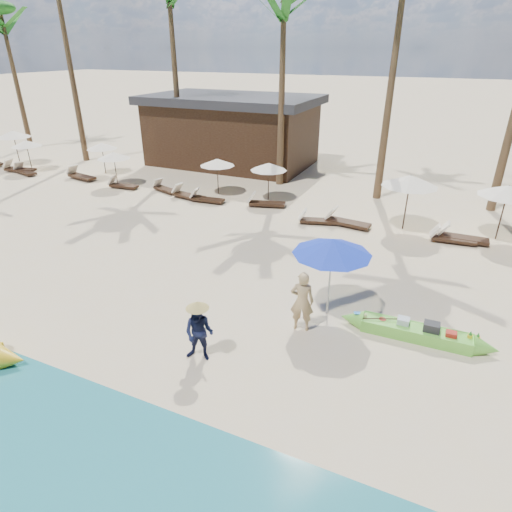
% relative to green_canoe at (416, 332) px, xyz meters
% --- Properties ---
extents(ground, '(240.00, 240.00, 0.00)m').
position_rel_green_canoe_xyz_m(ground, '(-5.24, -2.35, -0.19)').
color(ground, beige).
rests_on(ground, ground).
extents(wet_sand_strip, '(240.00, 4.50, 0.01)m').
position_rel_green_canoe_xyz_m(wet_sand_strip, '(-5.24, -7.35, -0.19)').
color(wet_sand_strip, tan).
rests_on(wet_sand_strip, ground).
extents(green_canoe, '(4.47, 0.66, 0.57)m').
position_rel_green_canoe_xyz_m(green_canoe, '(0.00, 0.00, 0.00)').
color(green_canoe, '#6ACD3E').
rests_on(green_canoe, ground).
extents(tourist, '(0.71, 0.54, 1.75)m').
position_rel_green_canoe_xyz_m(tourist, '(-2.92, -0.85, 0.68)').
color(tourist, tan).
rests_on(tourist, ground).
extents(vendor_green, '(0.84, 0.71, 1.54)m').
position_rel_green_canoe_xyz_m(vendor_green, '(-4.78, -3.08, 0.58)').
color(vendor_green, '#151A3A').
rests_on(vendor_green, ground).
extents(blue_umbrella, '(2.19, 2.19, 2.36)m').
position_rel_green_canoe_xyz_m(blue_umbrella, '(-2.48, 0.21, 1.94)').
color(blue_umbrella, '#99999E').
rests_on(blue_umbrella, ground).
extents(resort_parasol_0, '(2.13, 2.13, 2.19)m').
position_rel_green_canoe_xyz_m(resort_parasol_0, '(-25.96, 8.98, 1.79)').
color(resort_parasol_0, '#382516').
rests_on(resort_parasol_0, ground).
extents(resort_parasol_1, '(1.82, 1.82, 1.87)m').
position_rel_green_canoe_xyz_m(resort_parasol_1, '(-23.92, 8.19, 1.50)').
color(resort_parasol_1, '#382516').
rests_on(resort_parasol_1, ground).
extents(lounger_1_left, '(2.08, 0.99, 0.68)m').
position_rel_green_canoe_xyz_m(lounger_1_left, '(-24.38, 7.59, 0.04)').
color(lounger_1_left, '#382516').
rests_on(lounger_1_left, ground).
extents(lounger_1_right, '(1.89, 0.96, 0.61)m').
position_rel_green_canoe_xyz_m(lounger_1_right, '(-23.58, 7.37, 0.01)').
color(lounger_1_right, '#382516').
rests_on(lounger_1_right, ground).
extents(resort_parasol_2, '(1.81, 1.81, 1.86)m').
position_rel_green_canoe_xyz_m(resort_parasol_2, '(-19.21, 9.59, 1.49)').
color(resort_parasol_2, '#382516').
rests_on(resort_parasol_2, ground).
extents(lounger_2_left, '(2.08, 0.94, 0.68)m').
position_rel_green_canoe_xyz_m(lounger_2_left, '(-19.64, 7.96, 0.04)').
color(lounger_2_left, '#382516').
rests_on(lounger_2_left, ground).
extents(resort_parasol_3, '(1.80, 1.80, 1.85)m').
position_rel_green_canoe_xyz_m(resort_parasol_3, '(-16.84, 7.92, 1.48)').
color(resort_parasol_3, '#382516').
rests_on(resort_parasol_3, ground).
extents(lounger_3_left, '(1.72, 0.69, 0.57)m').
position_rel_green_canoe_xyz_m(lounger_3_left, '(-16.19, 7.53, -0.00)').
color(lounger_3_left, '#382516').
rests_on(lounger_3_left, ground).
extents(lounger_3_right, '(1.74, 1.00, 0.57)m').
position_rel_green_canoe_xyz_m(lounger_3_right, '(-13.69, 7.99, -0.00)').
color(lounger_3_right, '#382516').
rests_on(lounger_3_right, ground).
extents(resort_parasol_4, '(1.80, 1.80, 1.85)m').
position_rel_green_canoe_xyz_m(resort_parasol_4, '(-10.89, 8.89, 1.48)').
color(resort_parasol_4, '#382516').
rests_on(resort_parasol_4, ground).
extents(lounger_4_left, '(1.77, 0.67, 0.59)m').
position_rel_green_canoe_xyz_m(lounger_4_left, '(-10.79, 7.39, 0.01)').
color(lounger_4_left, '#382516').
rests_on(lounger_4_left, ground).
extents(lounger_4_right, '(1.94, 0.83, 0.64)m').
position_rel_green_canoe_xyz_m(lounger_4_right, '(-11.94, 7.49, 0.02)').
color(lounger_4_right, '#382516').
rests_on(lounger_4_right, ground).
extents(resort_parasol_5, '(1.83, 1.83, 1.89)m').
position_rel_green_canoe_xyz_m(resort_parasol_5, '(-8.08, 9.04, 1.51)').
color(resort_parasol_5, '#382516').
rests_on(resort_parasol_5, ground).
extents(lounger_5_left, '(1.92, 1.06, 0.62)m').
position_rel_green_canoe_xyz_m(lounger_5_left, '(-7.84, 8.00, 0.02)').
color(lounger_5_left, '#382516').
rests_on(lounger_5_left, ground).
extents(resort_parasol_6, '(2.27, 2.27, 2.34)m').
position_rel_green_canoe_xyz_m(resort_parasol_6, '(-1.31, 7.82, 1.92)').
color(resort_parasol_6, '#382516').
rests_on(resort_parasol_6, ground).
extents(lounger_6_left, '(1.74, 0.96, 0.57)m').
position_rel_green_canoe_xyz_m(lounger_6_left, '(-4.90, 6.86, -0.00)').
color(lounger_6_left, '#382516').
rests_on(lounger_6_left, ground).
extents(lounger_6_right, '(2.00, 0.83, 0.66)m').
position_rel_green_canoe_xyz_m(lounger_6_right, '(-3.63, 7.14, 0.03)').
color(lounger_6_right, '#382516').
rests_on(lounger_6_right, ground).
extents(resort_parasol_7, '(2.17, 2.17, 2.24)m').
position_rel_green_canoe_xyz_m(resort_parasol_7, '(2.27, 8.27, 1.83)').
color(resort_parasol_7, '#382516').
rests_on(resort_parasol_7, ground).
extents(lounger_7_left, '(1.91, 0.61, 0.65)m').
position_rel_green_canoe_xyz_m(lounger_7_left, '(0.94, 7.37, 0.03)').
color(lounger_7_left, '#382516').
rests_on(lounger_7_left, ground).
extents(lounger_7_right, '(1.79, 0.70, 0.59)m').
position_rel_green_canoe_xyz_m(lounger_7_right, '(0.59, 7.11, 0.01)').
color(lounger_7_right, '#382516').
rests_on(lounger_7_right, ground).
extents(palm_0, '(2.08, 2.08, 9.90)m').
position_rel_green_canoe_xyz_m(palm_0, '(-29.86, 13.13, 7.92)').
color(palm_0, brown).
rests_on(palm_0, ground).
extents(palm_2, '(2.08, 2.08, 11.33)m').
position_rel_green_canoe_xyz_m(palm_2, '(-15.68, 12.73, 8.99)').
color(palm_2, brown).
rests_on(palm_2, ground).
extents(palm_3, '(2.08, 2.08, 10.52)m').
position_rel_green_canoe_xyz_m(palm_3, '(-8.59, 11.92, 8.39)').
color(palm_3, brown).
rests_on(palm_3, ground).
extents(pavilion_west, '(10.80, 6.60, 4.30)m').
position_rel_green_canoe_xyz_m(pavilion_west, '(-13.24, 15.15, 2.00)').
color(pavilion_west, '#382516').
rests_on(pavilion_west, ground).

